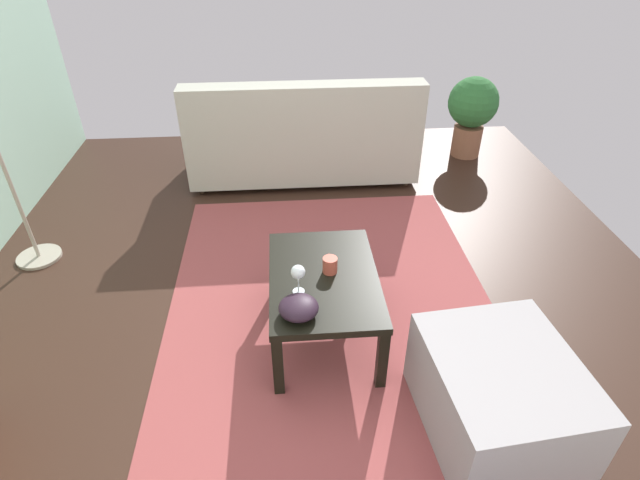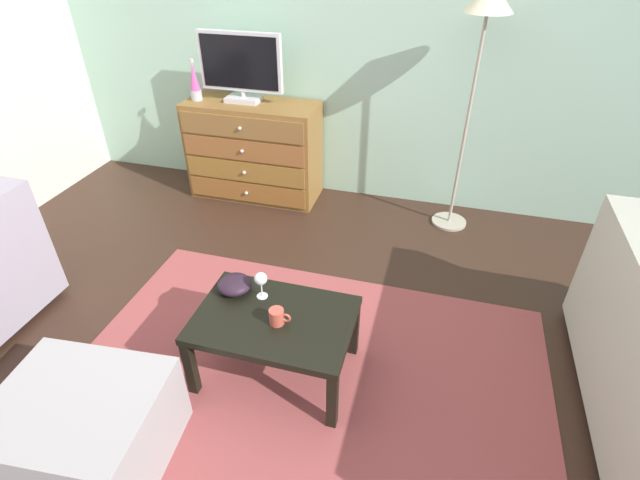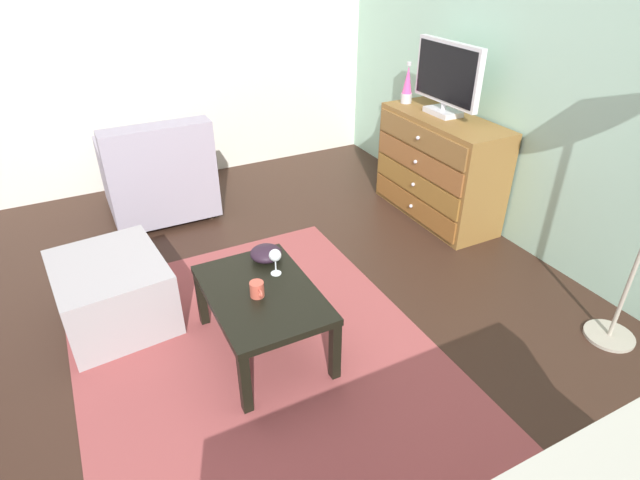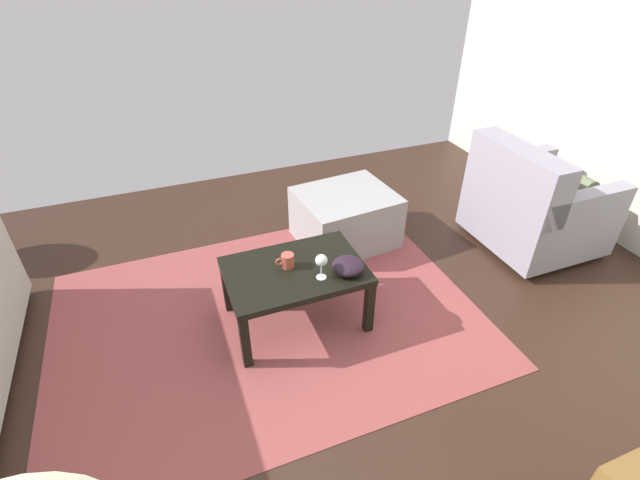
{
  "view_description": "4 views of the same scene",
  "coord_description": "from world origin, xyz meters",
  "px_view_note": "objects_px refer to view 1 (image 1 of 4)",
  "views": [
    {
      "loc": [
        -1.94,
        0.04,
        1.99
      ],
      "look_at": [
        -0.04,
        -0.11,
        0.67
      ],
      "focal_mm": 27.94,
      "sensor_mm": 36.0,
      "label": 1
    },
    {
      "loc": [
        0.73,
        -1.75,
        2.08
      ],
      "look_at": [
        0.25,
        -0.02,
        0.85
      ],
      "focal_mm": 26.27,
      "sensor_mm": 36.0,
      "label": 2
    },
    {
      "loc": [
        2.12,
        -0.85,
        2.04
      ],
      "look_at": [
        0.15,
        0.16,
        0.71
      ],
      "focal_mm": 28.54,
      "sensor_mm": 36.0,
      "label": 3
    },
    {
      "loc": [
        0.66,
        1.88,
        2.03
      ],
      "look_at": [
        -0.03,
        0.12,
        0.75
      ],
      "focal_mm": 25.48,
      "sensor_mm": 36.0,
      "label": 4
    }
  ],
  "objects_px": {
    "coffee_table": "(324,284)",
    "wine_glass": "(297,273)",
    "bowl_decorative": "(299,308)",
    "couch_large": "(303,138)",
    "potted_plant": "(472,109)",
    "mug": "(330,265)",
    "ottoman": "(498,395)"
  },
  "relations": [
    {
      "from": "coffee_table",
      "to": "wine_glass",
      "type": "xyz_separation_m",
      "value": [
        -0.11,
        0.14,
        0.17
      ]
    },
    {
      "from": "wine_glass",
      "to": "bowl_decorative",
      "type": "distance_m",
      "value": 0.18
    },
    {
      "from": "coffee_table",
      "to": "bowl_decorative",
      "type": "bearing_deg",
      "value": 153.17
    },
    {
      "from": "wine_glass",
      "to": "couch_large",
      "type": "height_order",
      "value": "couch_large"
    },
    {
      "from": "bowl_decorative",
      "to": "potted_plant",
      "type": "xyz_separation_m",
      "value": [
        2.49,
        -1.66,
        -0.01
      ]
    },
    {
      "from": "wine_glass",
      "to": "potted_plant",
      "type": "relative_size",
      "value": 0.22
    },
    {
      "from": "wine_glass",
      "to": "bowl_decorative",
      "type": "xyz_separation_m",
      "value": [
        -0.16,
        0.0,
        -0.07
      ]
    },
    {
      "from": "mug",
      "to": "ottoman",
      "type": "xyz_separation_m",
      "value": [
        -0.68,
        -0.67,
        -0.24
      ]
    },
    {
      "from": "wine_glass",
      "to": "couch_large",
      "type": "distance_m",
      "value": 2.07
    },
    {
      "from": "potted_plant",
      "to": "ottoman",
      "type": "bearing_deg",
      "value": 164.13
    },
    {
      "from": "ottoman",
      "to": "potted_plant",
      "type": "xyz_separation_m",
      "value": [
        2.86,
        -0.81,
        0.23
      ]
    },
    {
      "from": "coffee_table",
      "to": "couch_large",
      "type": "bearing_deg",
      "value": 0.23
    },
    {
      "from": "coffee_table",
      "to": "potted_plant",
      "type": "xyz_separation_m",
      "value": [
        2.21,
        -1.52,
        0.09
      ]
    },
    {
      "from": "bowl_decorative",
      "to": "couch_large",
      "type": "height_order",
      "value": "couch_large"
    },
    {
      "from": "couch_large",
      "to": "wine_glass",
      "type": "bearing_deg",
      "value": 176.39
    },
    {
      "from": "coffee_table",
      "to": "ottoman",
      "type": "distance_m",
      "value": 0.97
    },
    {
      "from": "wine_glass",
      "to": "ottoman",
      "type": "relative_size",
      "value": 0.22
    },
    {
      "from": "bowl_decorative",
      "to": "potted_plant",
      "type": "bearing_deg",
      "value": -33.69
    },
    {
      "from": "couch_large",
      "to": "ottoman",
      "type": "xyz_separation_m",
      "value": [
        -2.59,
        -0.71,
        -0.12
      ]
    },
    {
      "from": "mug",
      "to": "bowl_decorative",
      "type": "height_order",
      "value": "mug"
    },
    {
      "from": "potted_plant",
      "to": "couch_large",
      "type": "bearing_deg",
      "value": 100.02
    },
    {
      "from": "bowl_decorative",
      "to": "ottoman",
      "type": "xyz_separation_m",
      "value": [
        -0.37,
        -0.85,
        -0.24
      ]
    },
    {
      "from": "mug",
      "to": "coffee_table",
      "type": "bearing_deg",
      "value": 134.07
    },
    {
      "from": "wine_glass",
      "to": "bowl_decorative",
      "type": "height_order",
      "value": "wine_glass"
    },
    {
      "from": "couch_large",
      "to": "potted_plant",
      "type": "xyz_separation_m",
      "value": [
        0.27,
        -1.53,
        0.1
      ]
    },
    {
      "from": "bowl_decorative",
      "to": "potted_plant",
      "type": "relative_size",
      "value": 0.26
    },
    {
      "from": "wine_glass",
      "to": "couch_large",
      "type": "xyz_separation_m",
      "value": [
        2.06,
        -0.13,
        -0.19
      ]
    },
    {
      "from": "bowl_decorative",
      "to": "mug",
      "type": "bearing_deg",
      "value": -29.37
    },
    {
      "from": "mug",
      "to": "potted_plant",
      "type": "height_order",
      "value": "potted_plant"
    },
    {
      "from": "coffee_table",
      "to": "mug",
      "type": "height_order",
      "value": "mug"
    },
    {
      "from": "wine_glass",
      "to": "couch_large",
      "type": "bearing_deg",
      "value": -3.61
    },
    {
      "from": "wine_glass",
      "to": "potted_plant",
      "type": "height_order",
      "value": "potted_plant"
    }
  ]
}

